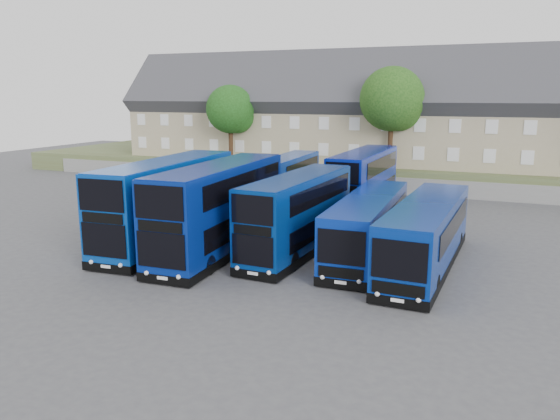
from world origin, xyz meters
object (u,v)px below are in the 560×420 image
(dd_front_mid, at_px, (220,210))
(dd_front_left, at_px, (168,203))
(tree_west, at_px, (232,111))
(coach_east_a, at_px, (368,227))
(tree_mid, at_px, (394,102))

(dd_front_mid, bearing_deg, dd_front_left, 171.27)
(dd_front_mid, bearing_deg, tree_west, 113.06)
(coach_east_a, height_order, tree_mid, tree_mid)
(dd_front_mid, distance_m, tree_mid, 24.78)
(coach_east_a, bearing_deg, dd_front_mid, -164.90)
(dd_front_left, bearing_deg, tree_west, 104.31)
(coach_east_a, distance_m, tree_mid, 22.37)
(dd_front_mid, relative_size, tree_west, 1.63)
(dd_front_mid, xyz_separation_m, tree_west, (-11.08, 23.12, 4.64))
(dd_front_left, xyz_separation_m, dd_front_mid, (3.70, -0.40, -0.01))
(dd_front_left, height_order, tree_mid, tree_mid)
(tree_mid, bearing_deg, tree_west, -178.21)
(dd_front_mid, bearing_deg, tree_mid, 75.69)
(coach_east_a, relative_size, tree_west, 1.58)
(tree_west, height_order, tree_mid, tree_mid)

